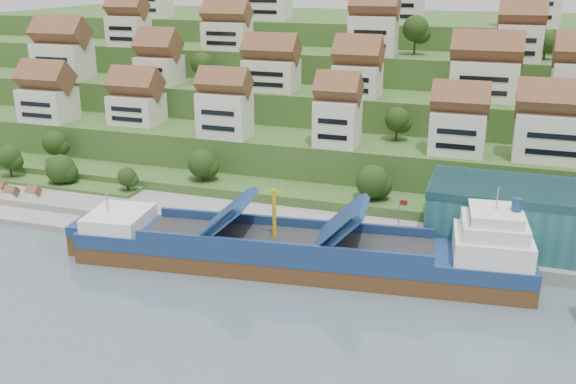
% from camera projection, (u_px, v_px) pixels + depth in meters
% --- Properties ---
extents(ground, '(300.00, 300.00, 0.00)m').
position_uv_depth(ground, '(271.00, 269.00, 100.57)').
color(ground, slate).
rests_on(ground, ground).
extents(quay, '(180.00, 14.00, 2.20)m').
position_uv_depth(quay, '(413.00, 243.00, 107.63)').
color(quay, gray).
rests_on(quay, ground).
extents(pebble_beach, '(45.00, 20.00, 1.00)m').
position_uv_depth(pebble_beach, '(20.00, 201.00, 128.58)').
color(pebble_beach, gray).
rests_on(pebble_beach, ground).
extents(hillside, '(260.00, 128.00, 31.00)m').
position_uv_depth(hillside, '(390.00, 90.00, 189.80)').
color(hillside, '#2D4C1E').
rests_on(hillside, ground).
extents(hillside_village, '(157.71, 62.65, 29.29)m').
position_uv_depth(hillside_village, '(368.00, 64.00, 145.69)').
color(hillside_village, silver).
rests_on(hillside_village, ground).
extents(hillside_trees, '(144.11, 62.43, 31.67)m').
position_uv_depth(hillside_trees, '(298.00, 109.00, 137.52)').
color(hillside_trees, '#233E14').
rests_on(hillside_trees, ground).
extents(flagpole, '(1.28, 0.16, 8.00)m').
position_uv_depth(flagpole, '(399.00, 220.00, 101.82)').
color(flagpole, gray).
rests_on(flagpole, quay).
extents(beach_huts, '(14.40, 3.70, 2.20)m').
position_uv_depth(beach_huts, '(7.00, 195.00, 127.54)').
color(beach_huts, white).
rests_on(beach_huts, pebble_beach).
extents(cargo_ship, '(70.87, 18.65, 15.45)m').
position_uv_depth(cargo_ship, '(309.00, 253.00, 99.13)').
color(cargo_ship, '#533319').
rests_on(cargo_ship, ground).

